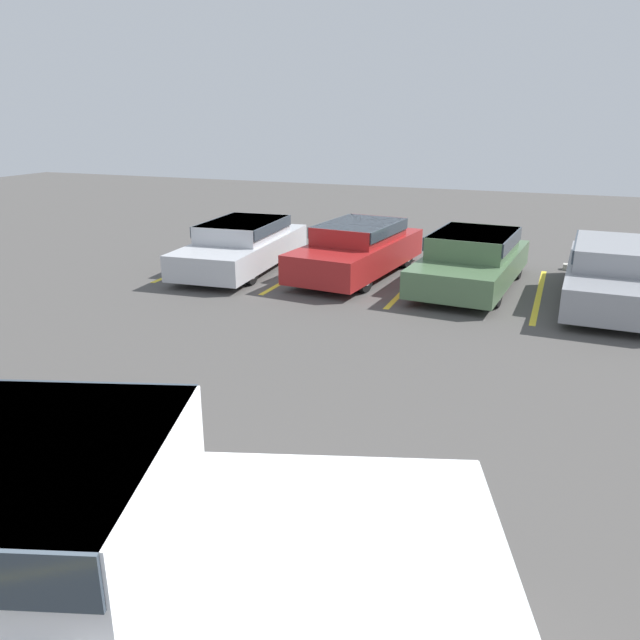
# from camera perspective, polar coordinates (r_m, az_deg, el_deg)

# --- Properties ---
(stall_stripe_a) EXTENTS (0.12, 4.45, 0.01)m
(stall_stripe_a) POSITION_cam_1_polar(r_m,az_deg,el_deg) (16.63, -10.58, 5.22)
(stall_stripe_a) COLOR yellow
(stall_stripe_a) RESTS_ON ground_plane
(stall_stripe_b) EXTENTS (0.12, 4.45, 0.01)m
(stall_stripe_b) POSITION_cam_1_polar(r_m,az_deg,el_deg) (15.36, -1.72, 4.45)
(stall_stripe_b) COLOR yellow
(stall_stripe_b) RESTS_ON ground_plane
(stall_stripe_c) EXTENTS (0.12, 4.45, 0.01)m
(stall_stripe_c) POSITION_cam_1_polar(r_m,az_deg,el_deg) (14.52, 8.42, 3.43)
(stall_stripe_c) COLOR yellow
(stall_stripe_c) RESTS_ON ground_plane
(stall_stripe_d) EXTENTS (0.12, 4.45, 0.01)m
(stall_stripe_d) POSITION_cam_1_polar(r_m,az_deg,el_deg) (14.19, 19.38, 2.21)
(stall_stripe_d) COLOR yellow
(stall_stripe_d) RESTS_ON ground_plane
(pickup_truck) EXTENTS (6.17, 3.78, 1.75)m
(pickup_truck) POSITION_cam_1_polar(r_m,az_deg,el_deg) (4.75, -22.38, -19.79)
(pickup_truck) COLOR silver
(pickup_truck) RESTS_ON ground_plane
(parked_sedan_a) EXTENTS (2.13, 4.86, 1.18)m
(parked_sedan_a) POSITION_cam_1_polar(r_m,az_deg,el_deg) (15.70, -7.07, 6.98)
(parked_sedan_a) COLOR #B7BABF
(parked_sedan_a) RESTS_ON ground_plane
(parked_sedan_b) EXTENTS (2.16, 4.63, 1.25)m
(parked_sedan_b) POSITION_cam_1_polar(r_m,az_deg,el_deg) (14.94, 3.51, 6.65)
(parked_sedan_b) COLOR maroon
(parked_sedan_b) RESTS_ON ground_plane
(parked_sedan_c) EXTENTS (2.14, 4.48, 1.23)m
(parked_sedan_c) POSITION_cam_1_polar(r_m,az_deg,el_deg) (14.25, 13.73, 5.52)
(parked_sedan_c) COLOR #4C6B47
(parked_sedan_c) RESTS_ON ground_plane
(parked_sedan_d) EXTENTS (1.96, 4.82, 1.23)m
(parked_sedan_d) POSITION_cam_1_polar(r_m,az_deg,el_deg) (14.03, 25.38, 4.06)
(parked_sedan_d) COLOR gray
(parked_sedan_d) RESTS_ON ground_plane
(wheel_stop_curb) EXTENTS (1.83, 0.20, 0.14)m
(wheel_stop_curb) POSITION_cam_1_polar(r_m,az_deg,el_deg) (16.76, 24.45, 4.21)
(wheel_stop_curb) COLOR #B7B2A8
(wheel_stop_curb) RESTS_ON ground_plane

